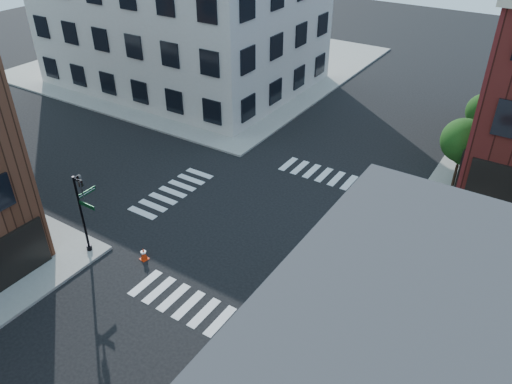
% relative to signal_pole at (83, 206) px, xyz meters
% --- Properties ---
extents(ground, '(120.00, 120.00, 0.00)m').
position_rel_signal_pole_xyz_m(ground, '(6.72, 6.68, -2.86)').
color(ground, black).
rests_on(ground, ground).
extents(sidewalk_nw, '(30.00, 30.00, 0.15)m').
position_rel_signal_pole_xyz_m(sidewalk_nw, '(-14.28, 27.68, -2.78)').
color(sidewalk_nw, gray).
rests_on(sidewalk_nw, ground).
extents(building_nw, '(22.00, 16.00, 11.00)m').
position_rel_signal_pole_xyz_m(building_nw, '(-12.28, 22.68, 2.64)').
color(building_nw, '#B8B2A8').
rests_on(building_nw, ground).
extents(tree_near, '(2.69, 2.69, 4.49)m').
position_rel_signal_pole_xyz_m(tree_near, '(14.28, 16.65, 0.30)').
color(tree_near, black).
rests_on(tree_near, ground).
extents(tree_far, '(2.43, 2.43, 4.07)m').
position_rel_signal_pole_xyz_m(tree_far, '(14.28, 22.65, 0.02)').
color(tree_far, black).
rests_on(tree_far, ground).
extents(signal_pole, '(1.29, 1.24, 4.60)m').
position_rel_signal_pole_xyz_m(signal_pole, '(0.00, 0.00, 0.00)').
color(signal_pole, black).
rests_on(signal_pole, ground).
extents(box_truck, '(8.15, 3.42, 3.60)m').
position_rel_signal_pole_xyz_m(box_truck, '(15.44, 3.53, -0.98)').
color(box_truck, silver).
rests_on(box_truck, ground).
extents(traffic_cone, '(0.45, 0.45, 0.72)m').
position_rel_signal_pole_xyz_m(traffic_cone, '(2.73, 0.98, -2.51)').
color(traffic_cone, red).
rests_on(traffic_cone, ground).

